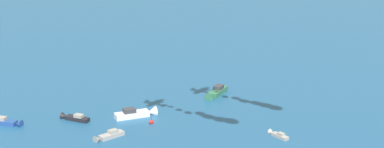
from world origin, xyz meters
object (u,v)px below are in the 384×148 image
object	(u,v)px
motorboat_far_port	(8,122)
marker_buoy	(151,122)
motorboat_offshore	(108,136)
motorboat_ahead	(138,113)
motorboat_outer_ring_b	(216,93)
motorboat_outer_ring_c	(277,135)
motorboat_near_centre	(74,118)

from	to	relation	value
motorboat_far_port	marker_buoy	xyz separation A→B (m)	(35.78, -6.13, -0.29)
motorboat_offshore	motorboat_ahead	xyz separation A→B (m)	(8.89, 13.36, 0.24)
motorboat_outer_ring_b	marker_buoy	world-z (taller)	motorboat_outer_ring_b
motorboat_ahead	marker_buoy	bearing A→B (deg)	-63.53
motorboat_outer_ring_c	marker_buoy	distance (m)	32.25
motorboat_far_port	motorboat_ahead	distance (m)	32.98
motorboat_ahead	motorboat_outer_ring_b	xyz separation A→B (m)	(23.66, 12.42, -0.06)
motorboat_offshore	motorboat_outer_ring_c	xyz separation A→B (m)	(40.54, -6.71, -0.16)
motorboat_outer_ring_b	marker_buoy	bearing A→B (deg)	-139.10
motorboat_offshore	motorboat_ahead	bearing A→B (deg)	56.38
motorboat_far_port	motorboat_offshore	size ratio (longest dim) A/B	1.09
motorboat_near_centre	motorboat_offshore	distance (m)	15.92
motorboat_near_centre	motorboat_offshore	xyz separation A→B (m)	(7.53, -14.03, 0.01)
motorboat_far_port	motorboat_outer_ring_c	xyz separation A→B (m)	(64.62, -20.56, -0.21)
motorboat_outer_ring_c	marker_buoy	size ratio (longest dim) A/B	2.86
motorboat_outer_ring_c	marker_buoy	bearing A→B (deg)	153.42
marker_buoy	motorboat_ahead	bearing A→B (deg)	116.47
motorboat_ahead	motorboat_outer_ring_b	bearing A→B (deg)	27.69
motorboat_near_centre	motorboat_outer_ring_c	size ratio (longest dim) A/B	1.27
motorboat_near_centre	motorboat_ahead	xyz separation A→B (m)	(16.42, -0.66, 0.25)
motorboat_far_port	motorboat_outer_ring_b	xyz separation A→B (m)	(56.63, 11.93, 0.14)
motorboat_ahead	motorboat_outer_ring_b	size ratio (longest dim) A/B	1.15
motorboat_ahead	marker_buoy	xyz separation A→B (m)	(2.81, -5.64, -0.48)
motorboat_outer_ring_c	motorboat_outer_ring_b	bearing A→B (deg)	103.82
motorboat_offshore	motorboat_outer_ring_b	size ratio (longest dim) A/B	0.80
motorboat_near_centre	motorboat_far_port	distance (m)	16.56
motorboat_near_centre	motorboat_ahead	size ratio (longest dim) A/B	0.67
motorboat_far_port	marker_buoy	world-z (taller)	motorboat_far_port
motorboat_near_centre	motorboat_far_port	xyz separation A→B (m)	(-16.55, -0.17, 0.05)
motorboat_far_port	motorboat_offshore	distance (m)	27.79
motorboat_outer_ring_c	motorboat_offshore	bearing A→B (deg)	170.60
motorboat_ahead	motorboat_far_port	bearing A→B (deg)	179.15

